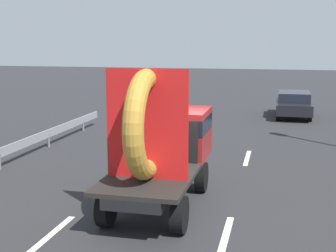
{
  "coord_description": "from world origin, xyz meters",
  "views": [
    {
      "loc": [
        2.52,
        -11.56,
        4.15
      ],
      "look_at": [
        -0.3,
        0.33,
        1.91
      ],
      "focal_mm": 49.53,
      "sensor_mm": 36.0,
      "label": 1
    }
  ],
  "objects": [
    {
      "name": "ground_plane",
      "position": [
        0.0,
        0.0,
        0.0
      ],
      "size": [
        120.0,
        120.0,
        0.0
      ],
      "primitive_type": "plane",
      "color": "#28282B"
    },
    {
      "name": "lane_dash_right_far",
      "position": [
        1.56,
        4.92,
        0.0
      ],
      "size": [
        0.16,
        2.23,
        0.01
      ],
      "primitive_type": "cube",
      "rotation": [
        0.0,
        0.0,
        1.57
      ],
      "color": "beige",
      "rests_on": "ground_plane"
    },
    {
      "name": "guardrail",
      "position": [
        -6.26,
        3.16,
        0.53
      ],
      "size": [
        0.1,
        13.52,
        0.71
      ],
      "color": "gray",
      "rests_on": "ground_plane"
    },
    {
      "name": "lane_dash_right_near",
      "position": [
        1.56,
        -2.19,
        0.0
      ],
      "size": [
        0.16,
        2.39,
        0.01
      ],
      "primitive_type": "cube",
      "rotation": [
        0.0,
        0.0,
        1.57
      ],
      "color": "beige",
      "rests_on": "ground_plane"
    },
    {
      "name": "lane_dash_left_near",
      "position": [
        -2.16,
        -2.98,
        0.0
      ],
      "size": [
        0.16,
        2.29,
        0.01
      ],
      "primitive_type": "cube",
      "rotation": [
        0.0,
        0.0,
        1.57
      ],
      "color": "beige",
      "rests_on": "ground_plane"
    },
    {
      "name": "flatbed_truck",
      "position": [
        -0.3,
        -0.22,
        1.63
      ],
      "size": [
        2.02,
        4.73,
        3.57
      ],
      "color": "black",
      "rests_on": "ground_plane"
    },
    {
      "name": "lane_dash_left_far",
      "position": [
        -2.16,
        5.5,
        0.0
      ],
      "size": [
        0.16,
        2.78,
        0.01
      ],
      "primitive_type": "cube",
      "rotation": [
        0.0,
        0.0,
        1.57
      ],
      "color": "beige",
      "rests_on": "ground_plane"
    },
    {
      "name": "distant_sedan",
      "position": [
        3.42,
        14.84,
        0.76
      ],
      "size": [
        1.85,
        4.32,
        1.41
      ],
      "color": "black",
      "rests_on": "ground_plane"
    }
  ]
}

